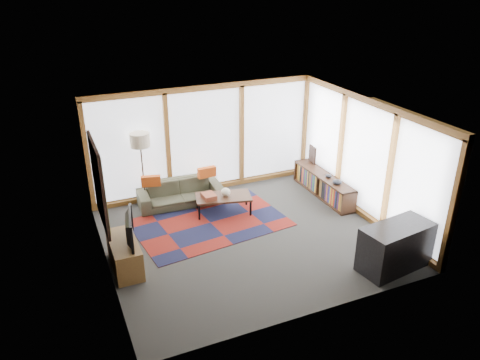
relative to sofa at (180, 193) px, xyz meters
name	(u,v)px	position (x,y,z in m)	size (l,w,h in m)	color
ground	(248,237)	(0.82, -1.95, -0.28)	(5.50, 5.50, 0.00)	#2B2B29
room_envelope	(259,153)	(1.31, -1.39, 1.26)	(5.52, 5.02, 2.62)	#453E34
rug	(210,223)	(0.31, -1.11, -0.27)	(3.11, 2.00, 0.01)	maroon
sofa	(180,193)	(0.00, 0.00, 0.00)	(1.91, 0.75, 0.56)	#373829
pillow_left	(151,181)	(-0.64, 0.04, 0.40)	(0.43, 0.13, 0.24)	#BA4916
pillow_right	(207,172)	(0.66, 0.02, 0.40)	(0.43, 0.13, 0.23)	#BA4916
floor_lamp	(143,170)	(-0.76, 0.26, 0.59)	(0.44, 0.44, 1.74)	#302117
coffee_table	(223,204)	(0.75, -0.77, -0.08)	(1.20, 0.60, 0.40)	black
book_stack	(209,196)	(0.42, -0.76, 0.18)	(0.26, 0.33, 0.11)	brown
vase	(226,192)	(0.80, -0.78, 0.21)	(0.21, 0.21, 0.18)	beige
bookshelf	(323,185)	(3.25, -0.91, -0.01)	(0.39, 2.13, 0.53)	black
bowl_a	(337,182)	(3.23, -1.47, 0.31)	(0.21, 0.21, 0.11)	black
bowl_b	(329,176)	(3.26, -1.08, 0.29)	(0.16, 0.16, 0.08)	black
shelf_picture	(312,154)	(3.39, -0.13, 0.47)	(0.04, 0.33, 0.43)	black
tv_console	(125,255)	(-1.65, -2.05, 0.00)	(0.47, 1.12, 0.56)	brown
television	(126,228)	(-1.58, -2.08, 0.54)	(0.91, 0.12, 0.52)	black
bar_counter	(395,247)	(2.81, -3.94, 0.14)	(1.34, 0.62, 0.85)	black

